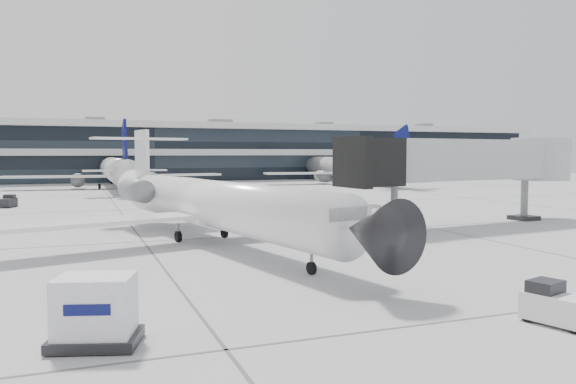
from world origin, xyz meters
name	(u,v)px	position (x,y,z in m)	size (l,w,h in m)	color
ground	(297,233)	(0.00, 0.00, 0.00)	(220.00, 220.00, 0.00)	#9C9C9F
terminal	(148,155)	(0.00, 82.00, 5.00)	(170.00, 22.00, 10.00)	black
bg_jet_center	(116,188)	(-8.00, 55.00, 0.00)	(32.00, 40.00, 9.60)	silver
bg_jet_right	(350,183)	(32.00, 55.00, 0.00)	(32.00, 40.00, 9.60)	silver
regional_jet	(209,202)	(-6.28, -1.62, 2.45)	(24.72, 30.80, 7.16)	white
jet_bridge	(474,161)	(14.30, -0.08, 4.79)	(20.51, 6.16, 6.58)	#BABCBF
ramp_worker	(405,236)	(2.69, -9.00, 0.92)	(0.67, 0.44, 1.85)	#E4FF1A
baggage_tug	(557,305)	(0.33, -21.41, 0.59)	(1.78, 2.34, 1.32)	silver
cargo_uld	(95,312)	(-13.31, -18.38, 0.97)	(2.77, 2.37, 1.93)	black
traffic_cone	(241,220)	(-2.10, 6.16, 0.28)	(0.42, 0.42, 0.59)	red
far_tug	(8,202)	(-20.08, 26.87, 0.56)	(1.72, 2.21, 1.24)	black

